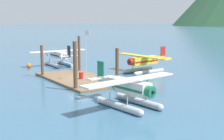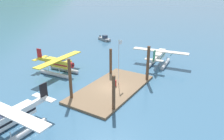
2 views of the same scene
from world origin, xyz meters
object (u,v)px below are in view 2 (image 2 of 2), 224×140
at_px(seaplane_yellow_bow_centre, 59,65).
at_px(boat_grey_open_east, 105,39).
at_px(seaplane_cream_stbd_aft, 159,57).
at_px(seaplane_white_port_fwd, 12,120).
at_px(flagpole, 119,57).
at_px(fuel_drum, 114,83).

relative_size(seaplane_yellow_bow_centre, boat_grey_open_east, 2.30).
distance_m(seaplane_cream_stbd_aft, seaplane_white_port_fwd, 28.00).
relative_size(flagpole, fuel_drum, 7.48).
xyz_separation_m(fuel_drum, boat_grey_open_east, (24.45, 17.75, -0.25)).
distance_m(seaplane_yellow_bow_centre, boat_grey_open_east, 25.55).
relative_size(fuel_drum, seaplane_yellow_bow_centre, 0.08).
relative_size(seaplane_cream_stbd_aft, boat_grey_open_east, 2.31).
distance_m(seaplane_yellow_bow_centre, seaplane_white_port_fwd, 16.15).
relative_size(flagpole, seaplane_cream_stbd_aft, 0.63).
bearing_deg(flagpole, seaplane_cream_stbd_aft, -10.15).
height_order(seaplane_yellow_bow_centre, boat_grey_open_east, seaplane_yellow_bow_centre).
relative_size(flagpole, seaplane_white_port_fwd, 0.63).
relative_size(fuel_drum, seaplane_cream_stbd_aft, 0.08).
height_order(fuel_drum, seaplane_yellow_bow_centre, seaplane_yellow_bow_centre).
xyz_separation_m(seaplane_cream_stbd_aft, seaplane_white_port_fwd, (-27.51, 5.22, 0.00)).
bearing_deg(flagpole, seaplane_yellow_bow_centre, 98.14).
height_order(flagpole, seaplane_cream_stbd_aft, flagpole).
xyz_separation_m(flagpole, boat_grey_open_east, (23.03, 17.67, -3.87)).
bearing_deg(boat_grey_open_east, seaplane_cream_stbd_aft, -119.69).
height_order(fuel_drum, seaplane_cream_stbd_aft, seaplane_cream_stbd_aft).
height_order(seaplane_cream_stbd_aft, boat_grey_open_east, seaplane_cream_stbd_aft).
relative_size(flagpole, boat_grey_open_east, 1.45).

